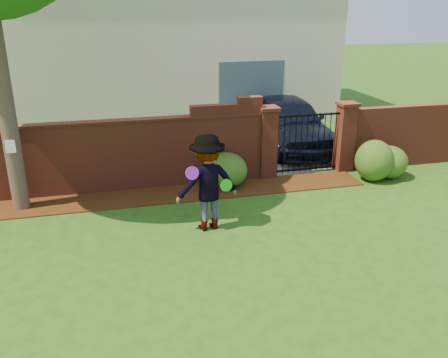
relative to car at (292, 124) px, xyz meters
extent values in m
cube|color=#254D13|center=(-3.96, -6.19, -0.81)|extent=(80.00, 80.00, 0.01)
cube|color=#341B09|center=(-4.91, -2.85, -0.79)|extent=(11.10, 1.08, 0.03)
cube|color=maroon|center=(-6.11, -2.19, 0.05)|extent=(8.70, 0.25, 1.70)
cube|color=maroon|center=(-2.66, -2.19, 1.05)|extent=(1.80, 0.25, 0.30)
cube|color=maroon|center=(-2.06, -2.19, 1.28)|extent=(0.60, 0.25, 0.16)
cube|color=maroon|center=(-6.11, -2.19, 0.93)|extent=(8.70, 0.31, 0.06)
cube|color=maroon|center=(2.64, -2.19, 0.05)|extent=(4.00, 0.25, 1.70)
cube|color=maroon|center=(-1.56, -2.19, 0.10)|extent=(0.42, 0.42, 1.80)
cube|color=maroon|center=(-1.56, -2.19, 1.04)|extent=(0.50, 0.50, 0.08)
cube|color=maroon|center=(0.64, -2.19, 0.10)|extent=(0.42, 0.42, 1.80)
cube|color=maroon|center=(0.64, -2.19, 1.04)|extent=(0.50, 0.50, 0.08)
cylinder|color=black|center=(-1.27, -2.19, 0.05)|extent=(0.02, 0.02, 1.60)
cylinder|color=black|center=(-1.11, -2.19, 0.05)|extent=(0.02, 0.02, 1.60)
cylinder|color=black|center=(-0.95, -2.19, 0.05)|extent=(0.02, 0.02, 1.60)
cylinder|color=black|center=(-0.78, -2.19, 0.05)|extent=(0.02, 0.02, 1.60)
cylinder|color=black|center=(-0.62, -2.19, 0.05)|extent=(0.02, 0.02, 1.60)
cylinder|color=black|center=(-0.46, -2.19, 0.05)|extent=(0.02, 0.02, 1.60)
cylinder|color=black|center=(-0.30, -2.19, 0.05)|extent=(0.02, 0.02, 1.60)
cylinder|color=black|center=(-0.14, -2.19, 0.05)|extent=(0.02, 0.02, 1.60)
cylinder|color=black|center=(0.02, -2.19, 0.05)|extent=(0.02, 0.02, 1.60)
cylinder|color=black|center=(0.19, -2.19, 0.05)|extent=(0.02, 0.02, 1.60)
cylinder|color=black|center=(0.35, -2.19, 0.05)|extent=(0.02, 0.02, 1.60)
cube|color=black|center=(-0.46, -2.19, -0.68)|extent=(1.78, 0.03, 0.05)
cube|color=black|center=(-0.46, -2.19, 0.80)|extent=(1.78, 0.03, 0.05)
cube|color=slate|center=(-0.46, 1.81, -0.80)|extent=(3.20, 8.00, 0.01)
cube|color=beige|center=(-2.96, 5.81, 2.20)|extent=(12.00, 6.00, 6.00)
cube|color=#384C5B|center=(-0.46, 2.86, 0.40)|extent=(2.40, 0.12, 2.40)
imported|color=black|center=(0.00, 0.00, 0.00)|extent=(2.03, 4.75, 1.60)
cube|color=white|center=(-7.56, -2.98, 0.70)|extent=(0.20, 0.01, 0.28)
ellipsoid|color=#224F17|center=(-2.77, -2.61, -0.37)|extent=(1.06, 1.06, 0.87)
ellipsoid|color=#224F17|center=(1.03, -3.10, -0.26)|extent=(0.98, 0.98, 1.07)
ellipsoid|color=#224F17|center=(1.53, -3.01, -0.37)|extent=(0.96, 0.96, 0.85)
imported|color=gray|center=(-3.70, -4.80, 0.19)|extent=(1.37, 0.90, 1.98)
cylinder|color=purple|center=(-4.05, -5.03, 0.52)|extent=(0.27, 0.10, 0.26)
cylinder|color=#19C11B|center=(-3.36, -4.95, 0.18)|extent=(0.25, 0.06, 0.25)
camera|label=1|loc=(-5.50, -13.36, 3.59)|focal=37.99mm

